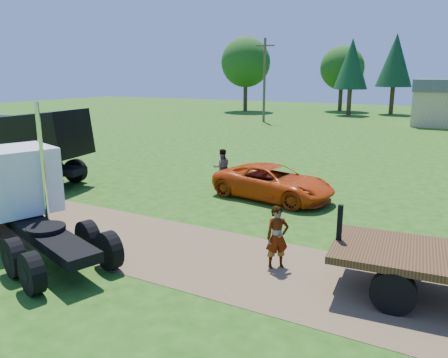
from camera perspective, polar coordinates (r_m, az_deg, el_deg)
The scene contains 8 objects.
ground at distance 12.90m, azimuth -1.24°, elevation -10.34°, with size 140.00×140.00×0.00m, color #1F4910.
dirt_track at distance 12.89m, azimuth -1.24°, elevation -10.31°, with size 120.00×4.20×0.01m, color brown.
white_semi_tractor at distance 15.27m, azimuth -25.59°, elevation -1.85°, with size 7.48×4.39×4.44m.
black_dump_truck at distance 23.43m, azimuth -25.95°, elevation 4.32°, with size 8.63×3.84×3.66m.
orange_pickup at distance 18.73m, azimuth 6.45°, elevation -0.42°, with size 2.41×5.23×1.45m, color #CF3F09.
spectator_a at distance 12.11m, azimuth 6.97°, elevation -7.56°, with size 0.64×0.42×1.76m, color #999999.
spectator_b at distance 20.86m, azimuth -0.28°, elevation 1.55°, with size 0.86×0.67×1.76m, color #999999.
tan_shed at distance 50.29m, azimuth 27.08°, elevation 8.91°, with size 6.20×5.40×4.70m.
Camera 1 is at (5.95, -10.18, 5.22)m, focal length 35.00 mm.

